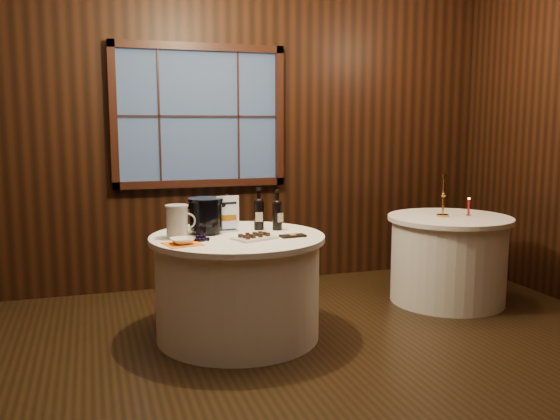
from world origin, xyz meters
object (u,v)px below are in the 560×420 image
object	(u,v)px
grape_bunch	(201,238)
cracker_bowl	(182,241)
sign_stand	(227,219)
port_bottle_right	(277,213)
chocolate_box	(293,236)
main_table	(238,286)
red_candle	(469,209)
glass_pitcher	(177,221)
chocolate_plate	(254,237)
port_bottle_left	(259,212)
ice_bucket	(206,215)
side_table	(448,259)
brass_candlestick	(443,201)

from	to	relation	value
grape_bunch	cracker_bowl	size ratio (longest dim) A/B	1.13
sign_stand	port_bottle_right	size ratio (longest dim) A/B	0.92
sign_stand	chocolate_box	xyz separation A→B (m)	(0.40, -0.34, -0.09)
main_table	red_candle	distance (m)	2.23
glass_pitcher	cracker_bowl	world-z (taller)	glass_pitcher
chocolate_plate	port_bottle_left	bearing A→B (deg)	69.29
port_bottle_right	ice_bucket	bearing A→B (deg)	154.99
chocolate_box	red_candle	distance (m)	1.86
sign_stand	main_table	bearing A→B (deg)	-81.26
main_table	grape_bunch	size ratio (longest dim) A/B	7.12
chocolate_box	glass_pitcher	distance (m)	0.83
port_bottle_right	main_table	bearing A→B (deg)	175.64
grape_bunch	cracker_bowl	xyz separation A→B (m)	(-0.14, -0.08, 0.00)
chocolate_box	grape_bunch	distance (m)	0.66
glass_pitcher	cracker_bowl	size ratio (longest dim) A/B	1.48
side_table	chocolate_box	size ratio (longest dim) A/B	5.90
red_candle	port_bottle_left	bearing A→B (deg)	-177.27
sign_stand	ice_bucket	size ratio (longest dim) A/B	1.07
brass_candlestick	port_bottle_right	bearing A→B (deg)	-173.29
side_table	glass_pitcher	size ratio (longest dim) A/B	4.57
chocolate_box	brass_candlestick	world-z (taller)	brass_candlestick
main_table	chocolate_plate	distance (m)	0.45
main_table	sign_stand	bearing A→B (deg)	103.14
ice_bucket	brass_candlestick	size ratio (longest dim) A/B	0.70
main_table	ice_bucket	bearing A→B (deg)	146.54
grape_bunch	chocolate_plate	bearing A→B (deg)	-8.17
ice_bucket	cracker_bowl	distance (m)	0.43
sign_stand	grape_bunch	xyz separation A→B (m)	(-0.25, -0.29, -0.08)
side_table	brass_candlestick	size ratio (longest dim) A/B	2.86
side_table	ice_bucket	distance (m)	2.27
ice_bucket	main_table	bearing A→B (deg)	-33.46
grape_bunch	red_candle	distance (m)	2.49
port_bottle_right	red_candle	distance (m)	1.83
chocolate_plate	grape_bunch	world-z (taller)	same
port_bottle_right	brass_candlestick	size ratio (longest dim) A/B	0.82
brass_candlestick	port_bottle_left	bearing A→B (deg)	-175.63
glass_pitcher	side_table	bearing A→B (deg)	27.28
port_bottle_left	port_bottle_right	bearing A→B (deg)	-10.08
side_table	port_bottle_left	xyz separation A→B (m)	(-1.79, -0.12, 0.52)
brass_candlestick	red_candle	world-z (taller)	brass_candlestick
main_table	brass_candlestick	xyz separation A→B (m)	(1.93, 0.31, 0.52)
side_table	port_bottle_right	bearing A→B (deg)	-173.79
cracker_bowl	brass_candlestick	distance (m)	2.42
chocolate_plate	glass_pitcher	xyz separation A→B (m)	(-0.51, 0.22, 0.10)
port_bottle_left	cracker_bowl	distance (m)	0.76
sign_stand	cracker_bowl	size ratio (longest dim) A/B	1.78
chocolate_box	brass_candlestick	bearing A→B (deg)	13.55
port_bottle_left	grape_bunch	xyz separation A→B (m)	(-0.51, -0.31, -0.12)
ice_bucket	grape_bunch	world-z (taller)	ice_bucket
ice_bucket	red_candle	size ratio (longest dim) A/B	1.61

